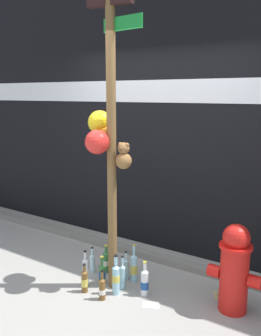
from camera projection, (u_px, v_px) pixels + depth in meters
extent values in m
plane|color=gray|center=(91.00, 296.00, 3.59)|extent=(14.00, 14.00, 0.00)
cube|color=black|center=(166.00, 100.00, 4.44)|extent=(10.00, 0.20, 3.75)
cube|color=silver|center=(115.00, 91.00, 4.70)|extent=(5.90, 0.01, 0.27)
cube|color=slate|center=(146.00, 254.00, 4.43)|extent=(8.00, 0.12, 0.08)
cylinder|color=brown|center=(111.00, 142.00, 3.49)|extent=(0.09, 0.09, 2.99)
cube|color=#198C33|center=(122.00, 23.00, 3.21)|extent=(0.44, 0.07, 0.12)
sphere|color=red|center=(97.00, 142.00, 3.44)|extent=(0.23, 0.23, 0.23)
sphere|color=yellow|center=(100.00, 122.00, 3.61)|extent=(0.23, 0.23, 0.23)
sphere|color=orange|center=(105.00, 134.00, 3.60)|extent=(0.18, 0.18, 0.18)
sphere|color=brown|center=(124.00, 161.00, 3.46)|extent=(0.16, 0.16, 0.16)
sphere|color=brown|center=(124.00, 148.00, 3.44)|extent=(0.11, 0.11, 0.11)
sphere|color=brown|center=(120.00, 145.00, 3.45)|extent=(0.04, 0.04, 0.04)
sphere|color=brown|center=(127.00, 145.00, 3.41)|extent=(0.04, 0.04, 0.04)
sphere|color=brown|center=(121.00, 149.00, 3.40)|extent=(0.04, 0.04, 0.04)
cylinder|color=red|center=(234.00, 279.00, 3.31)|extent=(0.25, 0.25, 0.61)
cylinder|color=red|center=(236.00, 246.00, 3.24)|extent=(0.29, 0.29, 0.03)
sphere|color=red|center=(236.00, 237.00, 3.23)|extent=(0.24, 0.24, 0.24)
cylinder|color=red|center=(214.00, 271.00, 3.40)|extent=(0.11, 0.11, 0.11)
cylinder|color=red|center=(255.00, 282.00, 3.20)|extent=(0.11, 0.11, 0.11)
cylinder|color=silver|center=(86.00, 273.00, 3.77)|extent=(0.06, 0.06, 0.28)
cone|color=silver|center=(85.00, 259.00, 3.74)|extent=(0.06, 0.06, 0.02)
cylinder|color=silver|center=(85.00, 255.00, 3.73)|extent=(0.03, 0.03, 0.07)
cylinder|color=silver|center=(86.00, 274.00, 3.77)|extent=(0.06, 0.06, 0.10)
cylinder|color=black|center=(85.00, 251.00, 3.72)|extent=(0.03, 0.03, 0.01)
cylinder|color=#B2DBEA|center=(115.00, 266.00, 4.01)|extent=(0.07, 0.07, 0.21)
cone|color=#B2DBEA|center=(115.00, 256.00, 3.98)|extent=(0.07, 0.07, 0.03)
cylinder|color=#B2DBEA|center=(115.00, 251.00, 3.97)|extent=(0.02, 0.02, 0.07)
cylinder|color=#D8C64C|center=(115.00, 264.00, 4.00)|extent=(0.07, 0.07, 0.07)
cylinder|color=black|center=(115.00, 248.00, 3.96)|extent=(0.03, 0.03, 0.01)
cylinder|color=#93CCE0|center=(134.00, 269.00, 3.86)|extent=(0.07, 0.07, 0.28)
cone|color=#93CCE0|center=(134.00, 256.00, 3.83)|extent=(0.07, 0.07, 0.03)
cylinder|color=#93CCE0|center=(134.00, 250.00, 3.81)|extent=(0.03, 0.03, 0.10)
cylinder|color=#D8C64C|center=(134.00, 269.00, 3.86)|extent=(0.07, 0.07, 0.10)
cylinder|color=gold|center=(134.00, 245.00, 3.80)|extent=(0.03, 0.03, 0.01)
cylinder|color=#93CCE0|center=(116.00, 281.00, 3.61)|extent=(0.07, 0.07, 0.28)
cone|color=#93CCE0|center=(116.00, 266.00, 3.58)|extent=(0.07, 0.07, 0.03)
cylinder|color=#93CCE0|center=(116.00, 261.00, 3.57)|extent=(0.03, 0.03, 0.09)
cylinder|color=#D8C64C|center=(116.00, 278.00, 3.61)|extent=(0.08, 0.08, 0.07)
cylinder|color=black|center=(116.00, 256.00, 3.56)|extent=(0.04, 0.04, 0.01)
cylinder|color=#337038|center=(102.00, 275.00, 3.83)|extent=(0.07, 0.07, 0.18)
cone|color=#337038|center=(102.00, 266.00, 3.81)|extent=(0.07, 0.07, 0.03)
cylinder|color=#337038|center=(102.00, 261.00, 3.80)|extent=(0.03, 0.03, 0.08)
cylinder|color=#1E478C|center=(102.00, 274.00, 3.83)|extent=(0.07, 0.07, 0.07)
cylinder|color=gold|center=(102.00, 257.00, 3.79)|extent=(0.03, 0.03, 0.01)
cylinder|color=#337038|center=(106.00, 263.00, 4.07)|extent=(0.07, 0.07, 0.22)
cone|color=#337038|center=(106.00, 252.00, 4.04)|extent=(0.07, 0.07, 0.03)
cylinder|color=#337038|center=(106.00, 249.00, 4.03)|extent=(0.03, 0.03, 0.06)
cylinder|color=silver|center=(106.00, 262.00, 4.07)|extent=(0.08, 0.08, 0.06)
cylinder|color=gold|center=(106.00, 246.00, 4.03)|extent=(0.04, 0.04, 0.01)
cylinder|color=#B2DBEA|center=(126.00, 270.00, 3.91)|extent=(0.06, 0.06, 0.21)
cone|color=#B2DBEA|center=(126.00, 260.00, 3.89)|extent=(0.06, 0.06, 0.02)
cylinder|color=#B2DBEA|center=(126.00, 256.00, 3.88)|extent=(0.02, 0.02, 0.07)
cylinder|color=black|center=(126.00, 252.00, 3.87)|extent=(0.02, 0.02, 0.01)
cylinder|color=brown|center=(85.00, 282.00, 3.65)|extent=(0.06, 0.06, 0.20)
cone|color=brown|center=(84.00, 272.00, 3.63)|extent=(0.06, 0.06, 0.03)
cylinder|color=brown|center=(84.00, 268.00, 3.62)|extent=(0.03, 0.03, 0.06)
cylinder|color=#D8C64C|center=(85.00, 282.00, 3.65)|extent=(0.06, 0.06, 0.08)
cylinder|color=black|center=(84.00, 265.00, 3.62)|extent=(0.03, 0.03, 0.01)
cylinder|color=brown|center=(102.00, 290.00, 3.52)|extent=(0.06, 0.06, 0.20)
cone|color=brown|center=(102.00, 279.00, 3.50)|extent=(0.06, 0.06, 0.02)
cylinder|color=brown|center=(102.00, 275.00, 3.49)|extent=(0.03, 0.03, 0.07)
cylinder|color=silver|center=(102.00, 291.00, 3.52)|extent=(0.06, 0.06, 0.05)
cylinder|color=black|center=(102.00, 271.00, 3.48)|extent=(0.03, 0.03, 0.01)
cylinder|color=silver|center=(145.00, 283.00, 3.59)|extent=(0.08, 0.08, 0.24)
cone|color=silver|center=(145.00, 270.00, 3.57)|extent=(0.08, 0.08, 0.03)
cylinder|color=silver|center=(145.00, 266.00, 3.56)|extent=(0.03, 0.03, 0.06)
cylinder|color=#1E478C|center=(145.00, 285.00, 3.60)|extent=(0.08, 0.08, 0.08)
cylinder|color=gold|center=(145.00, 262.00, 3.55)|extent=(0.04, 0.04, 0.01)
cylinder|color=#93CCE0|center=(123.00, 278.00, 3.72)|extent=(0.06, 0.06, 0.23)
cone|color=#93CCE0|center=(122.00, 266.00, 3.70)|extent=(0.06, 0.06, 0.02)
cylinder|color=#93CCE0|center=(122.00, 261.00, 3.68)|extent=(0.02, 0.02, 0.09)
cylinder|color=black|center=(122.00, 257.00, 3.67)|extent=(0.03, 0.03, 0.01)
cylinder|color=#B2DBEA|center=(92.00, 264.00, 4.06)|extent=(0.06, 0.06, 0.19)
cone|color=#B2DBEA|center=(92.00, 255.00, 4.04)|extent=(0.06, 0.06, 0.02)
cylinder|color=#B2DBEA|center=(92.00, 251.00, 4.03)|extent=(0.03, 0.03, 0.07)
cylinder|color=black|center=(92.00, 248.00, 4.03)|extent=(0.03, 0.03, 0.01)
cube|color=silver|center=(222.00, 298.00, 3.55)|extent=(0.14, 0.16, 0.01)
cube|color=tan|center=(219.00, 295.00, 3.60)|extent=(0.16, 0.18, 0.01)
cube|color=silver|center=(151.00, 305.00, 3.44)|extent=(0.19, 0.17, 0.01)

